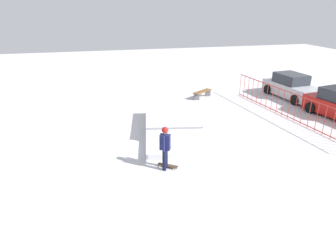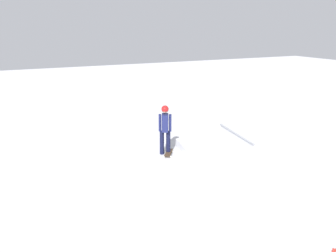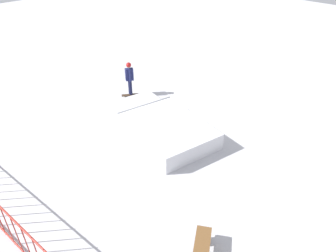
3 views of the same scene
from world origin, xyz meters
name	(u,v)px [view 2 (image 2 of 3)]	position (x,y,z in m)	size (l,w,h in m)	color
ground_plane	(276,154)	(0.00, 0.00, 0.00)	(60.00, 60.00, 0.00)	silver
skate_ramp	(269,141)	(-0.08, -0.47, 0.32)	(5.79, 3.55, 0.74)	silver
skater	(165,126)	(3.47, -1.71, 1.01)	(0.40, 0.44, 1.73)	black
skateboard	(169,153)	(3.39, -1.59, 0.08)	(0.62, 0.77, 0.09)	#3F2D1E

